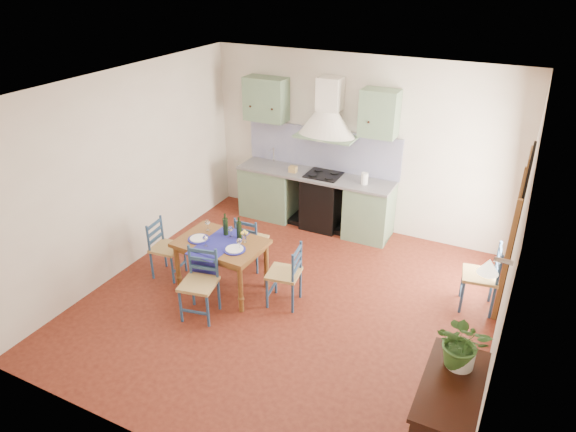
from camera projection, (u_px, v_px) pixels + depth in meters
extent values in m
plane|color=#45160E|center=(288.00, 303.00, 6.73)|extent=(5.00, 5.00, 0.00)
cube|color=beige|center=(358.00, 145.00, 8.10)|extent=(5.00, 0.04, 2.80)
cube|color=slate|center=(269.00, 191.00, 8.86)|extent=(0.90, 0.60, 0.88)
cube|color=slate|center=(369.00, 212.00, 8.15)|extent=(0.70, 0.60, 0.88)
cube|color=black|center=(323.00, 202.00, 8.46)|extent=(0.60, 0.58, 0.88)
cube|color=gray|center=(315.00, 175.00, 8.32)|extent=(2.60, 0.64, 0.04)
cube|color=silver|center=(269.00, 167.00, 8.65)|extent=(0.45, 0.40, 0.03)
cylinder|color=silver|center=(274.00, 155.00, 8.73)|extent=(0.02, 0.02, 0.26)
cube|color=black|center=(324.00, 175.00, 8.24)|extent=(0.55, 0.48, 0.02)
cube|color=black|center=(315.00, 221.00, 8.74)|extent=(2.60, 0.50, 0.08)
cube|color=#0A0E59|center=(322.00, 149.00, 8.37)|extent=(2.65, 0.05, 0.68)
cube|color=slate|center=(266.00, 99.00, 8.30)|extent=(0.70, 0.34, 0.70)
cube|color=slate|center=(379.00, 113.00, 7.55)|extent=(0.55, 0.34, 0.70)
cone|color=silver|center=(327.00, 124.00, 7.92)|extent=(0.96, 0.96, 0.40)
cube|color=silver|center=(330.00, 94.00, 7.79)|extent=(0.36, 0.30, 0.50)
cube|color=beige|center=(513.00, 255.00, 5.11)|extent=(0.04, 5.00, 2.80)
cube|color=black|center=(513.00, 243.00, 6.49)|extent=(0.03, 1.00, 1.65)
cylinder|color=black|center=(526.00, 183.00, 6.12)|extent=(0.03, 1.00, 1.00)
cube|color=brown|center=(506.00, 262.00, 6.07)|extent=(0.06, 0.06, 1.65)
cube|color=brown|center=(515.00, 224.00, 6.94)|extent=(0.06, 0.06, 1.65)
cube|color=brown|center=(515.00, 224.00, 6.61)|extent=(0.04, 0.55, 1.96)
cylinder|color=silver|center=(505.00, 261.00, 3.79)|extent=(0.15, 0.04, 0.04)
cone|color=#FFEDC6|center=(489.00, 266.00, 3.86)|extent=(0.16, 0.16, 0.12)
cube|color=beige|center=(127.00, 172.00, 7.09)|extent=(0.04, 5.00, 2.80)
cube|color=silver|center=(288.00, 88.00, 5.47)|extent=(5.00, 5.00, 0.01)
cube|color=brown|center=(221.00, 244.00, 6.73)|extent=(1.17, 0.81, 0.05)
cube|color=brown|center=(221.00, 248.00, 6.76)|extent=(1.05, 0.69, 0.08)
cylinder|color=brown|center=(178.00, 268.00, 6.86)|extent=(0.07, 0.07, 0.67)
cylinder|color=brown|center=(206.00, 247.00, 7.35)|extent=(0.07, 0.07, 0.67)
cylinder|color=brown|center=(241.00, 289.00, 6.43)|extent=(0.07, 0.07, 0.67)
cylinder|color=brown|center=(266.00, 266.00, 6.92)|extent=(0.07, 0.07, 0.67)
cube|color=navy|center=(218.00, 243.00, 6.68)|extent=(0.47, 0.87, 0.01)
cube|color=navy|center=(203.00, 268.00, 6.49)|extent=(0.43, 0.03, 0.38)
cylinder|color=navy|center=(199.00, 239.00, 6.76)|extent=(0.28, 0.28, 0.01)
cylinder|color=white|center=(199.00, 238.00, 6.75)|extent=(0.23, 0.23, 0.01)
cylinder|color=navy|center=(234.00, 250.00, 6.51)|extent=(0.28, 0.28, 0.01)
cylinder|color=white|center=(234.00, 249.00, 6.51)|extent=(0.23, 0.23, 0.01)
cylinder|color=black|center=(225.00, 225.00, 6.81)|extent=(0.07, 0.07, 0.32)
cylinder|color=black|center=(239.00, 228.00, 6.72)|extent=(0.07, 0.07, 0.32)
cylinder|color=white|center=(245.00, 239.00, 6.68)|extent=(0.05, 0.05, 0.10)
sphere|color=yellow|center=(244.00, 232.00, 6.63)|extent=(0.10, 0.10, 0.10)
cylinder|color=navy|center=(181.00, 306.00, 6.29)|extent=(0.04, 0.04, 0.46)
cylinder|color=navy|center=(191.00, 276.00, 6.50)|extent=(0.04, 0.04, 0.90)
cylinder|color=navy|center=(208.00, 311.00, 6.20)|extent=(0.04, 0.04, 0.46)
cylinder|color=navy|center=(218.00, 280.00, 6.41)|extent=(0.04, 0.04, 0.90)
cube|color=#A3864F|center=(199.00, 284.00, 6.29)|extent=(0.49, 0.49, 0.04)
cube|color=navy|center=(204.00, 268.00, 6.39)|extent=(0.38, 0.10, 0.04)
cube|color=navy|center=(203.00, 260.00, 6.33)|extent=(0.38, 0.10, 0.04)
cube|color=navy|center=(202.00, 251.00, 6.28)|extent=(0.38, 0.10, 0.04)
cube|color=navy|center=(194.00, 312.00, 6.27)|extent=(0.36, 0.10, 0.02)
cylinder|color=navy|center=(267.00, 250.00, 7.53)|extent=(0.03, 0.03, 0.42)
cylinder|color=navy|center=(257.00, 249.00, 7.18)|extent=(0.03, 0.03, 0.82)
cylinder|color=navy|center=(248.00, 245.00, 7.65)|extent=(0.03, 0.03, 0.42)
cylinder|color=navy|center=(236.00, 244.00, 7.30)|extent=(0.03, 0.03, 0.82)
cube|color=#A3864F|center=(252.00, 240.00, 7.36)|extent=(0.39, 0.39, 0.04)
cube|color=navy|center=(246.00, 238.00, 7.18)|extent=(0.35, 0.03, 0.04)
cube|color=navy|center=(246.00, 231.00, 7.13)|extent=(0.35, 0.03, 0.04)
cube|color=navy|center=(245.00, 224.00, 7.08)|extent=(0.35, 0.03, 0.04)
cube|color=navy|center=(257.00, 250.00, 7.61)|extent=(0.33, 0.04, 0.02)
cylinder|color=navy|center=(173.00, 270.00, 7.05)|extent=(0.03, 0.03, 0.43)
cylinder|color=navy|center=(150.00, 253.00, 7.06)|extent=(0.03, 0.03, 0.83)
cylinder|color=navy|center=(185.00, 258.00, 7.33)|extent=(0.03, 0.03, 0.43)
cylinder|color=navy|center=(163.00, 242.00, 7.34)|extent=(0.03, 0.03, 0.83)
cube|color=#A3864F|center=(167.00, 248.00, 7.14)|extent=(0.43, 0.43, 0.04)
cube|color=navy|center=(156.00, 238.00, 7.14)|extent=(0.06, 0.35, 0.04)
cube|color=navy|center=(155.00, 231.00, 7.09)|extent=(0.06, 0.35, 0.04)
cube|color=navy|center=(154.00, 224.00, 7.04)|extent=(0.06, 0.35, 0.04)
cube|color=navy|center=(179.00, 267.00, 7.21)|extent=(0.06, 0.33, 0.02)
cylinder|color=navy|center=(276.00, 279.00, 6.84)|extent=(0.03, 0.03, 0.44)
cylinder|color=navy|center=(301.00, 270.00, 6.65)|extent=(0.03, 0.03, 0.86)
cylinder|color=navy|center=(267.00, 293.00, 6.55)|extent=(0.03, 0.03, 0.44)
cylinder|color=navy|center=(293.00, 284.00, 6.36)|extent=(0.03, 0.03, 0.86)
cube|color=#A3864F|center=(284.00, 273.00, 6.54)|extent=(0.45, 0.45, 0.04)
cube|color=navy|center=(297.00, 268.00, 6.44)|extent=(0.08, 0.36, 0.04)
cube|color=navy|center=(297.00, 260.00, 6.39)|extent=(0.08, 0.36, 0.04)
cube|color=navy|center=(297.00, 252.00, 6.34)|extent=(0.08, 0.36, 0.04)
cube|color=navy|center=(272.00, 289.00, 6.71)|extent=(0.08, 0.34, 0.02)
cylinder|color=navy|center=(462.00, 282.00, 6.76)|extent=(0.04, 0.04, 0.46)
cylinder|color=navy|center=(495.00, 272.00, 6.56)|extent=(0.04, 0.04, 0.91)
cylinder|color=navy|center=(462.00, 297.00, 6.45)|extent=(0.04, 0.04, 0.46)
cylinder|color=navy|center=(496.00, 288.00, 6.25)|extent=(0.04, 0.04, 0.91)
cube|color=#A3864F|center=(480.00, 276.00, 6.44)|extent=(0.48, 0.48, 0.04)
cube|color=navy|center=(497.00, 269.00, 6.34)|extent=(0.08, 0.38, 0.05)
cube|color=navy|center=(499.00, 261.00, 6.28)|extent=(0.08, 0.38, 0.05)
cube|color=navy|center=(501.00, 253.00, 6.23)|extent=(0.08, 0.38, 0.05)
cube|color=navy|center=(461.00, 292.00, 6.63)|extent=(0.08, 0.36, 0.03)
cube|color=black|center=(446.00, 422.00, 4.40)|extent=(0.45, 1.00, 0.82)
cube|color=black|center=(453.00, 386.00, 4.21)|extent=(0.50, 1.05, 0.04)
cube|color=brown|center=(425.00, 398.00, 4.69)|extent=(0.02, 0.38, 0.63)
cube|color=black|center=(430.00, 416.00, 5.03)|extent=(0.08, 0.08, 0.08)
cube|color=black|center=(467.00, 429.00, 4.89)|extent=(0.08, 0.08, 0.08)
imported|color=#356228|center=(463.00, 343.00, 4.28)|extent=(0.48, 0.43, 0.49)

